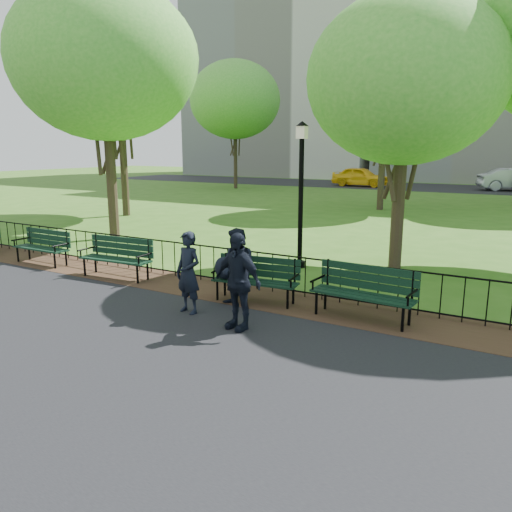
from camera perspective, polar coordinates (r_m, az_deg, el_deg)
The scene contains 20 objects.
ground at distance 9.75m, azimuth -4.80°, elevation -6.86°, with size 120.00×120.00×0.00m, color #336019.
asphalt_path at distance 7.45m, azimuth -20.45°, elevation -13.85°, with size 60.00×9.20×0.01m, color black.
dirt_strip at distance 10.95m, azimuth -0.28°, elevation -4.59°, with size 60.00×1.60×0.01m, color #322414.
far_street at distance 42.96m, azimuth 23.30°, elevation 7.05°, with size 70.00×9.00×0.01m, color black.
iron_fence at distance 11.24m, azimuth 1.02°, elevation -1.58°, with size 24.06×0.06×1.00m.
apartment_west at distance 62.65m, azimuth 4.37°, elevation 21.27°, with size 22.00×15.00×26.00m, color beige.
park_bench_main at distance 10.48m, azimuth -1.68°, elevation -1.77°, with size 1.87×0.80×1.03m.
park_bench_left_a at distance 12.88m, azimuth -15.51°, elevation 0.34°, with size 1.97×0.75×1.09m.
park_bench_left_b at distance 15.10m, azimuth -23.10°, elevation 1.38°, with size 1.82×0.57×1.03m.
park_bench_right_a at distance 9.61m, azimuth 12.32°, elevation -3.45°, with size 1.98×0.72×1.11m.
lamppost at distance 13.32m, azimuth 5.16°, elevation 7.55°, with size 0.35×0.35×3.86m.
tree_near_w at distance 18.64m, azimuth -16.96°, elevation 20.57°, with size 6.24×6.24×8.70m.
tree_near_e at distance 13.85m, azimuth 16.74°, elevation 18.70°, with size 5.02×5.02×7.00m.
tree_mid_w at distance 24.95m, azimuth -15.50°, elevation 20.84°, with size 7.31×7.31×10.19m.
tree_far_c at distance 27.01m, azimuth 14.63°, elevation 17.85°, with size 6.19×6.19×8.62m.
tree_far_w at distance 40.39m, azimuth -2.42°, elevation 17.41°, with size 7.02×7.02×9.79m.
person_left at distance 9.77m, azimuth -7.74°, elevation -1.89°, with size 0.59×0.39×1.61m, color black.
person_mid at distance 10.02m, azimuth -2.04°, elevation -1.42°, with size 0.78×0.41×1.61m, color black.
person_right at distance 8.81m, azimuth -2.12°, elevation -2.90°, with size 1.02×0.42×1.74m, color black.
taxi at distance 42.96m, azimuth 11.87°, elevation 8.87°, with size 1.90×4.72×1.61m, color yellow.
Camera 1 is at (5.34, -7.51, 3.19)m, focal length 35.00 mm.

